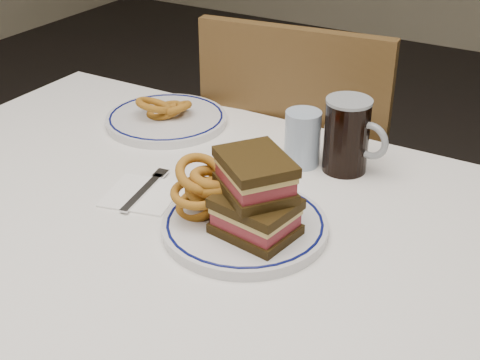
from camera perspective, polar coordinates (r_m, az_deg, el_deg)
The scene contains 11 objects.
dining_table at distance 1.21m, azimuth -4.75°, elevation -6.86°, with size 1.27×0.87×0.75m.
chair_far at distance 1.72m, azimuth 5.48°, elevation -0.11°, with size 0.49×0.49×0.95m.
main_plate at distance 1.09m, azimuth 0.42°, elevation -3.90°, with size 0.27×0.27×0.02m.
reuben_sandwich at distance 1.03m, azimuth 1.32°, elevation -1.36°, with size 0.16×0.15×0.13m.
onion_rings_main at distance 1.09m, azimuth -2.64°, elevation -0.78°, with size 0.13×0.13×0.13m.
ketchup_ramekin at distance 1.15m, azimuth 2.06°, elevation -0.14°, with size 0.06×0.06×0.04m.
beer_mug at distance 1.26m, azimuth 9.20°, elevation 3.81°, with size 0.13×0.09×0.14m.
water_glass at distance 1.28m, azimuth 5.36°, elevation 3.56°, with size 0.07×0.07×0.11m, color #99ADC5.
far_plate at distance 1.47m, azimuth -6.30°, elevation 5.19°, with size 0.26×0.26×0.02m.
onion_rings_far at distance 1.46m, azimuth -6.48°, elevation 6.13°, with size 0.12×0.11×0.06m.
napkin_fork at distance 1.20m, azimuth -8.28°, elevation -1.12°, with size 0.15×0.16×0.01m.
Camera 1 is at (0.58, -0.79, 1.35)m, focal length 50.00 mm.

